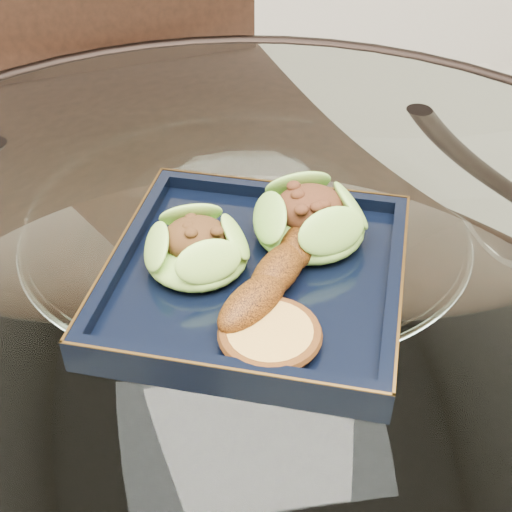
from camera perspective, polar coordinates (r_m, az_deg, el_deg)
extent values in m
cylinder|color=white|center=(0.72, -0.81, -0.45)|extent=(1.10, 1.10, 0.01)
torus|color=black|center=(0.72, -0.81, -0.45)|extent=(1.13, 1.13, 0.02)
cylinder|color=black|center=(1.23, 10.38, -4.56)|extent=(0.04, 0.04, 0.75)
cylinder|color=black|center=(1.20, -16.20, -7.42)|extent=(0.04, 0.04, 0.75)
cube|color=black|center=(1.18, -6.88, 1.77)|extent=(0.53, 0.53, 0.04)
cube|color=black|center=(1.22, -10.48, 18.34)|extent=(0.43, 0.11, 0.49)
cylinder|color=black|center=(1.22, -12.71, -15.45)|extent=(0.03, 0.03, 0.48)
cylinder|color=black|center=(1.27, 4.88, -10.94)|extent=(0.03, 0.03, 0.48)
cylinder|color=black|center=(1.48, -15.24, -3.64)|extent=(0.03, 0.03, 0.48)
cylinder|color=black|center=(1.53, -0.91, -0.43)|extent=(0.03, 0.03, 0.48)
cube|color=black|center=(0.67, 0.00, -1.98)|extent=(0.35, 0.35, 0.02)
ellipsoid|color=#62A830|center=(0.67, -4.76, 0.39)|extent=(0.12, 0.12, 0.03)
ellipsoid|color=olive|center=(0.70, 4.33, 2.72)|extent=(0.13, 0.13, 0.04)
ellipsoid|color=#67320A|center=(0.64, 1.77, -1.17)|extent=(0.14, 0.16, 0.03)
cylinder|color=#C49141|center=(0.60, 1.12, -6.41)|extent=(0.09, 0.09, 0.01)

